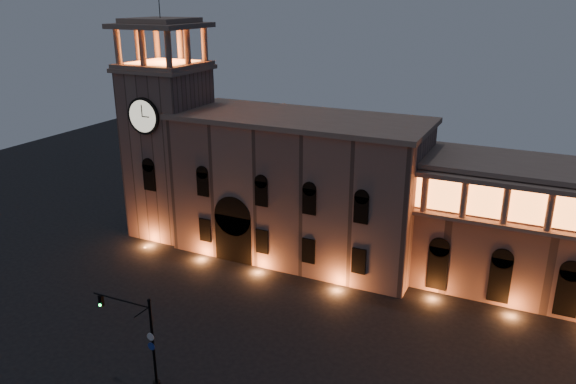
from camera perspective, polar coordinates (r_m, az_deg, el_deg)
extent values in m
plane|color=black|center=(54.65, -6.88, -15.40)|extent=(160.00, 160.00, 0.00)
cube|color=#7F5E53|center=(69.05, 1.12, 0.31)|extent=(30.00, 12.00, 17.00)
cube|color=gray|center=(66.70, 1.17, 7.48)|extent=(30.80, 12.80, 0.60)
cube|color=black|center=(69.22, -5.31, -4.62)|extent=(5.00, 1.40, 6.00)
cylinder|color=black|center=(68.06, -5.39, -2.31)|extent=(5.00, 1.40, 5.00)
cube|color=orange|center=(69.15, -5.39, -4.83)|extent=(4.20, 0.20, 5.00)
cube|color=#7F5E53|center=(76.68, -11.90, 3.79)|extent=(9.00, 9.00, 22.00)
cube|color=gray|center=(74.54, -12.51, 12.15)|extent=(9.80, 9.80, 0.50)
cylinder|color=black|center=(71.76, -14.48, 7.47)|extent=(4.60, 0.35, 4.60)
cylinder|color=beige|center=(71.66, -14.55, 7.45)|extent=(4.00, 0.12, 4.00)
cube|color=gray|center=(74.48, -12.54, 12.53)|extent=(9.40, 9.40, 0.50)
cube|color=orange|center=(74.45, -12.55, 12.76)|extent=(6.80, 6.80, 0.15)
cylinder|color=gray|center=(73.78, -16.93, 13.95)|extent=(0.76, 0.76, 4.20)
cylinder|color=gray|center=(71.30, -14.58, 13.99)|extent=(0.76, 0.76, 4.20)
cylinder|color=gray|center=(68.95, -12.07, 14.02)|extent=(0.76, 0.76, 4.20)
cylinder|color=gray|center=(79.57, -13.19, 14.60)|extent=(0.76, 0.76, 4.20)
cylinder|color=gray|center=(77.28, -10.90, 14.63)|extent=(0.76, 0.76, 4.20)
cylinder|color=gray|center=(75.12, -8.48, 14.63)|extent=(0.76, 0.76, 4.20)
cylinder|color=gray|center=(76.64, -14.99, 14.29)|extent=(0.76, 0.76, 4.20)
cylinder|color=gray|center=(72.00, -10.20, 14.34)|extent=(0.76, 0.76, 4.20)
cube|color=gray|center=(74.10, -12.81, 16.17)|extent=(9.80, 9.80, 0.60)
cube|color=gray|center=(74.08, -12.85, 16.64)|extent=(7.50, 7.50, 0.60)
cylinder|color=black|center=(74.02, -12.99, 18.41)|extent=(0.10, 0.10, 4.00)
cylinder|color=gray|center=(60.29, 13.71, -0.12)|extent=(0.70, 0.70, 4.00)
cylinder|color=gray|center=(59.69, 17.45, -0.67)|extent=(0.70, 0.70, 4.00)
cylinder|color=gray|center=(59.37, 21.24, -1.22)|extent=(0.70, 0.70, 4.00)
cylinder|color=gray|center=(59.31, 25.07, -1.77)|extent=(0.70, 0.70, 4.00)
cylinder|color=black|center=(48.89, -13.55, -14.81)|extent=(0.23, 0.23, 8.02)
cylinder|color=black|center=(51.11, -13.20, -18.38)|extent=(0.64, 0.64, 0.34)
sphere|color=black|center=(46.73, -13.95, -10.61)|extent=(0.32, 0.32, 0.32)
cylinder|color=black|center=(48.73, -16.59, -10.48)|extent=(5.73, 0.26, 0.14)
cube|color=black|center=(50.33, -18.45, -10.43)|extent=(0.35, 0.33, 0.97)
cylinder|color=#0CE53F|center=(50.37, -18.55, -10.83)|extent=(0.21, 0.10, 0.21)
cylinder|color=silver|center=(48.38, -13.80, -14.10)|extent=(0.69, 0.06, 0.69)
cylinder|color=navy|center=(48.88, -13.71, -14.99)|extent=(0.69, 0.06, 0.69)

